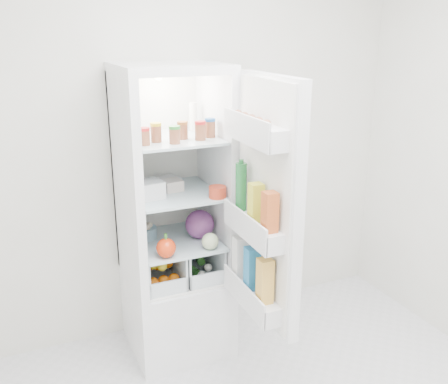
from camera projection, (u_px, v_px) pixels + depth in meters
name	position (u px, v px, depth m)	size (l,w,h in m)	color
room_walls	(322.00, 139.00, 1.85)	(3.02, 3.02, 2.61)	beige
refrigerator	(173.00, 248.00, 3.14)	(0.60, 0.60, 1.80)	silver
shelf_low	(176.00, 241.00, 3.06)	(0.49, 0.53, 0.01)	silver
shelf_mid	(174.00, 193.00, 2.97)	(0.49, 0.53, 0.01)	silver
shelf_top	(172.00, 139.00, 2.86)	(0.49, 0.53, 0.01)	silver
crisper_left	(157.00, 264.00, 3.06)	(0.23, 0.46, 0.22)	silver
crisper_right	(195.00, 257.00, 3.15)	(0.23, 0.46, 0.22)	silver
condiment_jars	(178.00, 134.00, 2.75)	(0.46, 0.16, 0.08)	#B21919
squeeze_bottle	(193.00, 117.00, 3.02)	(0.05, 0.05, 0.17)	white
tub_white	(148.00, 189.00, 2.85)	(0.15, 0.15, 0.10)	white
tub_cream	(172.00, 185.00, 2.98)	(0.11, 0.11, 0.06)	beige
tin_red	(218.00, 192.00, 2.85)	(0.10, 0.10, 0.07)	red
foil_tray	(165.00, 181.00, 3.10)	(0.17, 0.13, 0.04)	silver
red_cabbage	(200.00, 224.00, 3.07)	(0.18, 0.18, 0.18)	#4F1C54
bell_pepper	(166.00, 248.00, 2.81)	(0.11, 0.11, 0.11)	red
mushroom_bowl	(145.00, 233.00, 3.08)	(0.15, 0.15, 0.07)	#82ADC2
salad_bag	(210.00, 241.00, 2.92)	(0.10, 0.10, 0.10)	#B7C997
citrus_pile	(159.00, 269.00, 3.03)	(0.20, 0.31, 0.16)	orange
veg_pile	(196.00, 263.00, 3.16)	(0.16, 0.30, 0.10)	#27521B
fridge_door	(264.00, 210.00, 2.57)	(0.18, 0.60, 1.30)	silver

